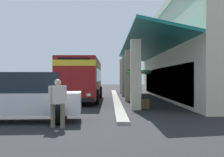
{
  "coord_description": "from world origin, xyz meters",
  "views": [
    {
      "loc": [
        22.31,
        3.65,
        1.75
      ],
      "look_at": [
        1.13,
        3.82,
        1.71
      ],
      "focal_mm": 47.71,
      "sensor_mm": 36.0,
      "label": 1
    }
  ],
  "objects_px": {
    "transit_bus": "(82,77)",
    "parked_suv_white": "(20,96)",
    "pedestrian": "(58,100)",
    "potted_palm": "(140,99)"
  },
  "relations": [
    {
      "from": "potted_palm",
      "to": "transit_bus",
      "type": "bearing_deg",
      "value": -147.24
    },
    {
      "from": "parked_suv_white",
      "to": "pedestrian",
      "type": "xyz_separation_m",
      "value": [
        1.49,
        1.78,
        -0.06
      ]
    },
    {
      "from": "transit_bus",
      "to": "pedestrian",
      "type": "bearing_deg",
      "value": 1.3
    },
    {
      "from": "transit_bus",
      "to": "potted_palm",
      "type": "xyz_separation_m",
      "value": [
        6.01,
        3.87,
        -1.3
      ]
    },
    {
      "from": "pedestrian",
      "to": "potted_palm",
      "type": "relative_size",
      "value": 0.74
    },
    {
      "from": "transit_bus",
      "to": "parked_suv_white",
      "type": "relative_size",
      "value": 2.27
    },
    {
      "from": "potted_palm",
      "to": "pedestrian",
      "type": "bearing_deg",
      "value": -28.07
    },
    {
      "from": "transit_bus",
      "to": "pedestrian",
      "type": "distance_m",
      "value": 12.76
    },
    {
      "from": "pedestrian",
      "to": "parked_suv_white",
      "type": "bearing_deg",
      "value": -129.91
    },
    {
      "from": "parked_suv_white",
      "to": "potted_palm",
      "type": "height_order",
      "value": "potted_palm"
    }
  ]
}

